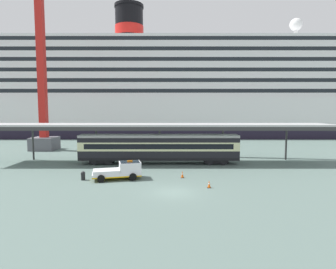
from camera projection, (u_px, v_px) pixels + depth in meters
The scene contains 9 objects.
ground_plane at pixel (174, 192), 25.58m from camera, with size 400.00×400.00×0.00m, color slate.
cruise_ship at pixel (137, 94), 81.79m from camera, with size 164.95×22.64×37.50m.
platform_canopy at pixel (159, 126), 39.19m from camera, with size 47.97×5.85×5.59m.
train_carriage at pixel (159, 147), 39.06m from camera, with size 22.11×2.81×4.11m.
service_truck at pixel (122, 170), 30.46m from camera, with size 5.53×3.19×2.02m.
traffic_cone_near at pixel (183, 174), 31.04m from camera, with size 0.36×0.36×0.76m.
traffic_cone_mid at pixel (209, 184), 27.03m from camera, with size 0.36×0.36×0.72m.
dockside_crane at pixel (43, 49), 51.26m from camera, with size 13.23×4.40×57.36m.
quay_bollard at pixel (83, 175), 30.03m from camera, with size 0.48×0.48×0.96m.
Camera 1 is at (-0.48, -25.01, 7.57)m, focal length 29.72 mm.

